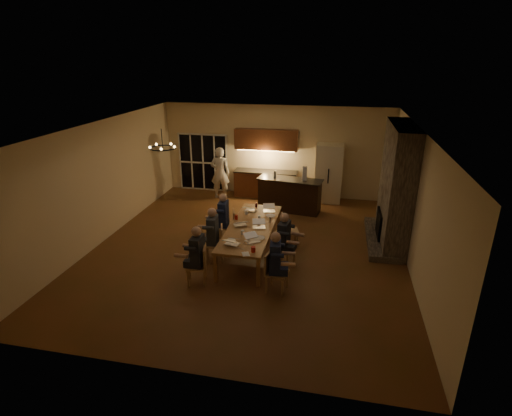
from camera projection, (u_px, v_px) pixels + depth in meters
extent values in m
plane|color=brown|center=(248.00, 249.00, 10.56)|extent=(9.00, 9.00, 0.00)
cube|color=beige|center=(276.00, 151.00, 14.11)|extent=(8.00, 0.04, 3.20)
cube|color=beige|center=(102.00, 182.00, 10.74)|extent=(0.04, 9.00, 3.20)
cube|color=beige|center=(417.00, 203.00, 9.22)|extent=(0.04, 9.00, 3.20)
cube|color=white|center=(247.00, 126.00, 9.39)|extent=(8.00, 9.00, 0.04)
cube|color=black|center=(203.00, 163.00, 14.77)|extent=(1.86, 0.08, 2.10)
cube|color=#6F6457|center=(396.00, 186.00, 10.38)|extent=(0.58, 2.50, 3.20)
cube|color=#EEE5C7|center=(329.00, 173.00, 13.63)|extent=(0.90, 0.68, 2.00)
cube|color=#B47848|center=(251.00, 240.00, 10.19)|extent=(1.10, 3.14, 0.75)
cube|color=black|center=(289.00, 195.00, 12.94)|extent=(2.15, 0.99, 1.08)
imported|color=white|center=(220.00, 173.00, 13.98)|extent=(0.70, 0.49, 1.83)
torus|color=black|center=(163.00, 148.00, 9.38)|extent=(0.62, 0.62, 0.03)
cylinder|color=white|center=(243.00, 232.00, 9.61)|extent=(0.09, 0.09, 0.10)
cylinder|color=white|center=(259.00, 218.00, 10.47)|extent=(0.07, 0.07, 0.10)
cylinder|color=white|center=(246.00, 212.00, 10.81)|extent=(0.09, 0.09, 0.10)
cylinder|color=#B1170B|center=(253.00, 249.00, 8.75)|extent=(0.10, 0.10, 0.12)
cylinder|color=#B1170B|center=(236.00, 217.00, 10.47)|extent=(0.08, 0.08, 0.12)
cylinder|color=#B2B2B7|center=(249.00, 238.00, 9.32)|extent=(0.07, 0.07, 0.12)
cylinder|color=#3F0F0C|center=(256.00, 205.00, 11.30)|extent=(0.06, 0.06, 0.12)
cylinder|color=#B2B2B7|center=(270.00, 220.00, 10.29)|extent=(0.07, 0.07, 0.12)
cylinder|color=white|center=(259.00, 238.00, 9.43)|extent=(0.26, 0.26, 0.02)
cylinder|color=white|center=(231.00, 241.00, 9.28)|extent=(0.23, 0.23, 0.02)
cylinder|color=white|center=(271.00, 216.00, 10.71)|extent=(0.25, 0.25, 0.02)
cube|color=white|center=(246.00, 254.00, 8.66)|extent=(0.22, 0.26, 0.01)
cylinder|color=#99999E|center=(275.00, 175.00, 12.78)|extent=(0.08, 0.08, 0.24)
cube|color=silver|center=(305.00, 173.00, 12.56)|extent=(0.16, 0.16, 0.44)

